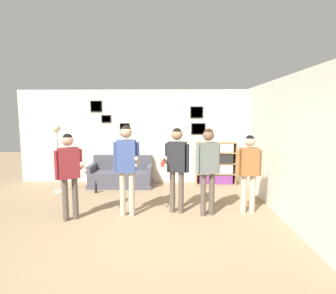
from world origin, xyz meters
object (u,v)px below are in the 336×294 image
Objects in this scene: bookshelf at (216,163)px; floor_lamp at (57,145)px; bottle_on_floor at (96,188)px; person_player_foreground_center at (127,160)px; couch at (121,176)px; person_spectator_near_bookshelf at (208,162)px; person_spectator_far_right at (249,166)px; drinking_cup at (214,140)px; person_player_foreground_left at (69,168)px; person_watcher_holding_cup at (177,161)px.

floor_lamp reaches higher than bookshelf.
person_player_foreground_center is at bearing -54.53° from bottle_on_floor.
person_spectator_near_bookshelf reaches higher than couch.
person_player_foreground_center reaches higher than person_spectator_far_right.
floor_lamp reaches higher than drinking_cup.
person_player_foreground_left is at bearing -172.74° from person_spectator_far_right.
floor_lamp is 16.40× the size of drinking_cup.
bookshelf reaches higher than couch.
bottle_on_floor is (-0.52, -0.72, -0.16)m from couch.
drinking_cup is (3.11, 0.92, 1.15)m from bottle_on_floor.
person_player_foreground_left is 0.95× the size of person_watcher_holding_cup.
person_player_foreground_left is 0.92× the size of person_player_foreground_center.
drinking_cup reaches higher than bookshelf.
person_spectator_near_bookshelf reaches higher than person_spectator_far_right.
person_spectator_near_bookshelf is (-0.54, -2.36, 0.46)m from bookshelf.
person_watcher_holding_cup is at bearing -115.60° from drinking_cup.
bottle_on_floor is (-3.49, 1.29, -0.85)m from person_spectator_far_right.
couch is 3.14m from person_spectator_near_bookshelf.
floor_lamp is 5.89× the size of bottle_on_floor.
floor_lamp is at bearing -155.17° from couch.
person_watcher_holding_cup is (2.01, 0.42, 0.06)m from person_player_foreground_left.
person_player_foreground_center is at bearing -177.51° from person_spectator_near_bookshelf.
bookshelf is 3.36m from bottle_on_floor.
bottle_on_floor is at bearing -125.74° from couch.
bottle_on_floor is at bearing -2.17° from floor_lamp.
person_spectator_near_bookshelf is at bearing -101.03° from drinking_cup.
floor_lamp is at bearing 163.42° from person_spectator_far_right.
person_player_foreground_center is at bearing 11.93° from person_player_foreground_left.
person_player_foreground_left is at bearing -173.72° from person_spectator_near_bookshelf.
person_watcher_holding_cup is 1.00× the size of person_spectator_near_bookshelf.
person_spectator_far_right is at bearing -20.24° from bottle_on_floor.
person_player_foreground_center is 3.17m from drinking_cup.
person_spectator_far_right is 3.82m from bottle_on_floor.
floor_lamp reaches higher than person_player_foreground_left.
drinking_cup is at bearing 12.24° from floor_lamp.
person_watcher_holding_cup is (3.00, -1.34, -0.15)m from floor_lamp.
person_spectator_far_right is 5.33× the size of bottle_on_floor.
bottle_on_floor is (-0.04, 1.73, -0.89)m from person_player_foreground_left.
bookshelf is 0.67m from drinking_cup.
bookshelf is 2.26m from person_spectator_far_right.
person_player_foreground_left is (-3.15, -2.65, 0.40)m from bookshelf.
drinking_cup is (4.07, 0.88, 0.05)m from floor_lamp.
couch is at bearing 78.91° from person_player_foreground_left.
bookshelf is 0.77× the size of person_spectator_far_right.
person_player_foreground_left is 2.06m from person_watcher_holding_cup.
person_player_foreground_center reaches higher than couch.
couch is at bearing -175.54° from drinking_cup.
couch is 2.70m from bookshelf.
drinking_cup is at bearing 179.89° from bookshelf.
drinking_cup is (2.04, 2.43, 0.15)m from person_player_foreground_center.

